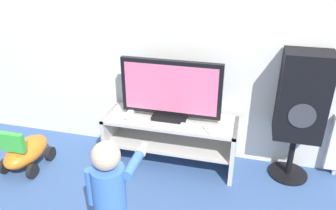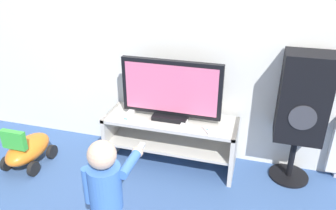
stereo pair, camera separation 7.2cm
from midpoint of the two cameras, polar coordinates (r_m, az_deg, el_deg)
name	(u,v)px [view 1 (the left image)]	position (r m, az deg, el deg)	size (l,w,h in m)	color
ground_plane	(165,175)	(2.99, -1.30, -12.17)	(16.00, 16.00, 0.00)	#38568C
wall_back	(179,18)	(2.88, 1.12, 14.94)	(10.00, 0.06, 2.60)	silver
tv_stand	(170,134)	(2.98, -0.31, -5.07)	(1.18, 0.40, 0.47)	beige
television	(171,91)	(2.80, -0.23, 2.48)	(0.88, 0.20, 0.53)	black
game_console	(129,115)	(2.93, -7.55, -1.83)	(0.05, 0.16, 0.04)	white
remote_primary	(208,130)	(2.72, 6.14, -4.38)	(0.10, 0.13, 0.03)	white
remote_secondary	(184,123)	(2.81, 2.02, -3.19)	(0.04, 0.13, 0.03)	white
child	(110,188)	(2.14, -11.02, -14.04)	(0.31, 0.47, 0.82)	#3F4C72
speaker_tower	(302,99)	(2.82, 21.62, 0.91)	(0.38, 0.34, 1.14)	black
ride_on_toy	(26,151)	(3.29, -24.12, -7.39)	(0.32, 0.51, 0.43)	orange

